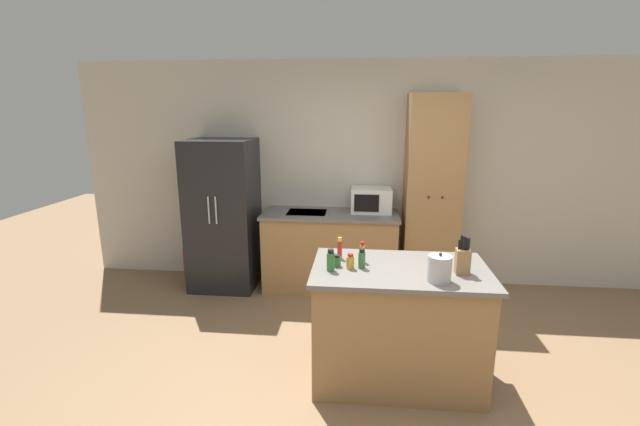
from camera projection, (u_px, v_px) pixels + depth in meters
name	position (u px, v px, depth m)	size (l,w,h in m)	color
ground_plane	(387.00, 402.00, 3.09)	(14.00, 14.00, 0.00)	#846647
wall_back	(381.00, 175.00, 5.03)	(7.20, 0.06, 2.60)	beige
refrigerator	(224.00, 215.00, 4.95)	(0.74, 0.71, 1.73)	black
back_counter	(330.00, 250.00, 4.96)	(1.54, 0.65, 0.91)	#9E7547
pantry_cabinet	(431.00, 196.00, 4.75)	(0.59, 0.53, 2.22)	#9E7547
kitchen_island	(398.00, 323.00, 3.28)	(1.30, 0.80, 0.92)	#9E7547
microwave	(371.00, 200.00, 4.88)	(0.45, 0.36, 0.27)	white
knife_block	(463.00, 260.00, 3.03)	(0.10, 0.08, 0.28)	#9E7547
spice_bottle_tall_dark	(331.00, 261.00, 3.09)	(0.06, 0.06, 0.16)	#337033
spice_bottle_short_red	(340.00, 249.00, 3.35)	(0.04, 0.04, 0.17)	#B2281E
spice_bottle_amber_oil	(362.00, 253.00, 3.27)	(0.04, 0.04, 0.16)	gold
spice_bottle_green_herb	(337.00, 261.00, 3.19)	(0.06, 0.06, 0.09)	#337033
spice_bottle_pale_salt	(362.00, 259.00, 3.15)	(0.05, 0.05, 0.15)	#337033
spice_bottle_orange_cap	(350.00, 262.00, 3.14)	(0.06, 0.06, 0.11)	gold
kettle	(439.00, 269.00, 2.90)	(0.16, 0.16, 0.21)	#B2B5B7
fire_extinguisher	(188.00, 263.00, 5.24)	(0.11, 0.11, 0.48)	red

